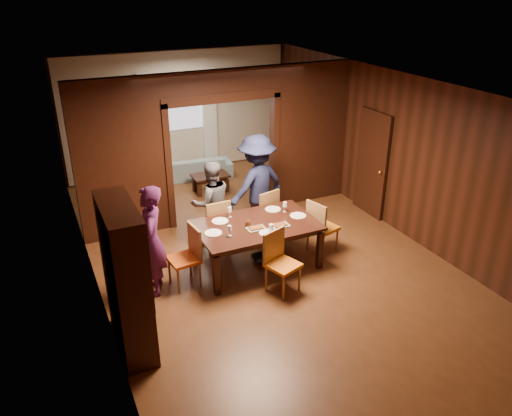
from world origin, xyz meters
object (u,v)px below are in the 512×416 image
hutch (126,279)px  chair_far_l (215,224)px  sofa (195,167)px  chair_left (184,257)px  chair_near (283,263)px  person_purple (151,241)px  chair_right (323,226)px  coffee_table (211,183)px  chair_far_r (262,213)px  person_navy (257,185)px  dining_table (256,245)px  person_grey (211,203)px

hutch → chair_far_l: bearing=45.5°
sofa → chair_left: bearing=76.1°
chair_near → hutch: hutch is taller
chair_near → hutch: size_ratio=0.48×
person_purple → chair_right: person_purple is taller
chair_left → hutch: bearing=-51.2°
person_purple → coffee_table: size_ratio=2.16×
chair_far_l → chair_far_r: 0.94m
person_navy → sofa: (-0.17, 3.15, -0.69)m
sofa → chair_right: size_ratio=1.80×
sofa → person_navy: bearing=99.7°
person_purple → sofa: size_ratio=0.99×
dining_table → chair_left: (-1.26, -0.07, 0.10)m
chair_right → chair_far_r: bearing=22.9°
chair_near → hutch: bearing=165.8°
dining_table → chair_left: size_ratio=2.03×
chair_right → chair_near: 1.45m
sofa → chair_right: chair_right is taller
chair_right → chair_far_r: same height
chair_near → person_grey: bearing=82.9°
chair_right → person_grey: bearing=40.1°
sofa → chair_far_r: bearing=99.4°
coffee_table → chair_right: (0.85, -3.33, 0.28)m
chair_near → chair_left: bearing=128.6°
coffee_table → hutch: (-2.70, -4.37, 0.80)m
dining_table → chair_far_l: size_ratio=2.03×
chair_far_l → chair_left: bearing=44.9°
chair_near → person_navy: bearing=56.3°
person_navy → dining_table: bearing=48.2°
person_purple → chair_far_r: (2.24, 0.89, -0.38)m
dining_table → chair_near: (0.05, -0.86, 0.10)m
dining_table → chair_right: (1.25, -0.06, 0.10)m
person_grey → chair_left: size_ratio=1.60×
person_purple → sofa: (2.08, 4.29, -0.61)m
person_navy → chair_far_r: bearing=72.6°
dining_table → chair_right: chair_right is taller
dining_table → coffee_table: bearing=83.1°
person_navy → sofa: bearing=-103.2°
person_grey → chair_near: size_ratio=1.60×
chair_right → chair_far_r: size_ratio=1.00×
person_purple → dining_table: person_purple is taller
dining_table → chair_right: size_ratio=2.03×
sofa → hutch: size_ratio=0.87×
person_navy → chair_far_r: size_ratio=1.95×
chair_far_r → person_navy: bearing=-104.7°
chair_left → chair_right: size_ratio=1.00×
person_purple → hutch: size_ratio=0.87×
coffee_table → chair_near: size_ratio=0.82×
chair_left → hutch: size_ratio=0.48×
sofa → dining_table: size_ratio=0.89×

